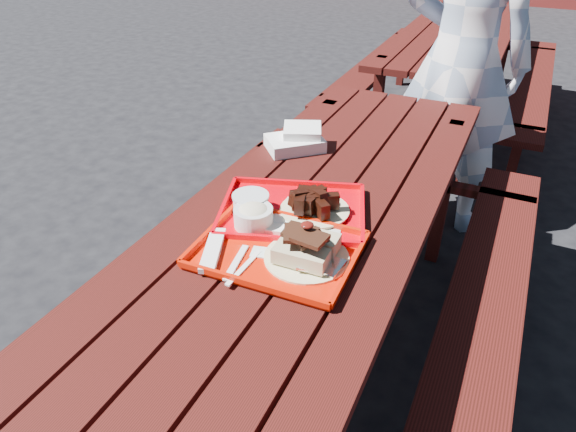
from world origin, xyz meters
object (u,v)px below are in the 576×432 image
object	(u,v)px
picnic_table_far	(454,55)
person	(462,60)
far_tray	(290,209)
near_tray	(280,240)
picnic_table_near	(307,259)

from	to	relation	value
picnic_table_far	person	xyz separation A→B (m)	(0.22, -1.41, 0.34)
far_tray	person	size ratio (longest dim) A/B	0.29
near_tray	far_tray	world-z (taller)	near_tray
near_tray	picnic_table_near	bearing A→B (deg)	92.42
picnic_table_near	person	world-z (taller)	person
picnic_table_near	person	distance (m)	1.45
picnic_table_far	far_tray	bearing A→B (deg)	-90.85
picnic_table_near	person	xyz separation A→B (m)	(0.22, 1.39, 0.34)
picnic_table_near	picnic_table_far	xyz separation A→B (m)	(0.00, 2.80, 0.00)
far_tray	person	xyz separation A→B (m)	(0.27, 1.44, 0.13)
near_tray	person	world-z (taller)	person
picnic_table_near	person	size ratio (longest dim) A/B	1.33
far_tray	person	bearing A→B (deg)	79.54
picnic_table_near	far_tray	xyz separation A→B (m)	(-0.04, -0.05, 0.21)
picnic_table_far	near_tray	size ratio (longest dim) A/B	5.28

